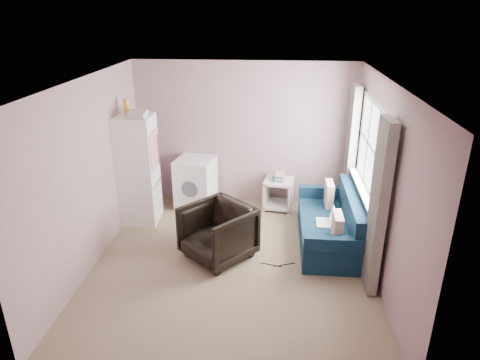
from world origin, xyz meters
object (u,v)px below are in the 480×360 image
object	(u,v)px
fridge	(137,169)
washing_machine	(196,182)
armchair	(218,230)
sofa	(332,226)
side_table	(279,192)

from	to	relation	value
fridge	washing_machine	distance (m)	1.11
armchair	sofa	world-z (taller)	armchair
sofa	side_table	bearing A→B (deg)	124.66
armchair	washing_machine	size ratio (longest dim) A/B	0.98
washing_machine	side_table	bearing A→B (deg)	10.26
side_table	sofa	bearing A→B (deg)	-55.77
sofa	armchair	bearing A→B (deg)	-162.24
fridge	side_table	size ratio (longest dim) A/B	3.05
fridge	armchair	bearing A→B (deg)	-37.81
side_table	sofa	world-z (taller)	sofa
side_table	sofa	distance (m)	1.41
fridge	side_table	world-z (taller)	fridge
armchair	fridge	size ratio (longest dim) A/B	0.43
washing_machine	fridge	bearing A→B (deg)	-134.34
fridge	side_table	bearing A→B (deg)	13.67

